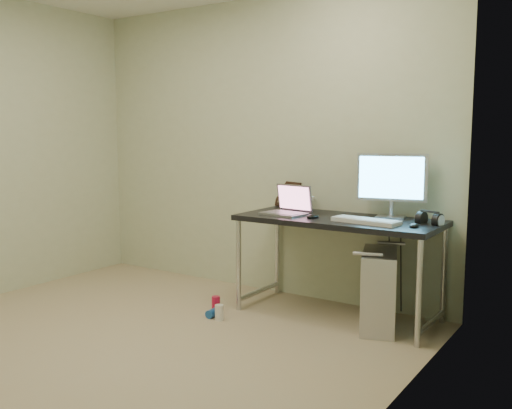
% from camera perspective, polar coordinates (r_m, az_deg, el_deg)
% --- Properties ---
extents(floor, '(3.50, 3.50, 0.00)m').
position_cam_1_polar(floor, '(3.85, -14.49, -13.93)').
color(floor, tan).
rests_on(floor, ground).
extents(wall_back, '(3.50, 0.02, 2.50)m').
position_cam_1_polar(wall_back, '(4.94, 0.37, 5.78)').
color(wall_back, beige).
rests_on(wall_back, ground).
extents(wall_right, '(0.02, 3.50, 2.50)m').
position_cam_1_polar(wall_right, '(2.57, 11.79, 4.24)').
color(wall_right, beige).
rests_on(wall_right, ground).
extents(desk, '(1.49, 0.65, 0.75)m').
position_cam_1_polar(desk, '(4.26, 8.24, -2.43)').
color(desk, black).
rests_on(desk, ground).
extents(tower_computer, '(0.40, 0.58, 0.59)m').
position_cam_1_polar(tower_computer, '(4.15, 12.20, -8.31)').
color(tower_computer, silver).
rests_on(tower_computer, ground).
extents(cable_a, '(0.01, 0.16, 0.69)m').
position_cam_1_polar(cable_a, '(4.45, 13.28, -5.63)').
color(cable_a, black).
rests_on(cable_a, ground).
extents(cable_b, '(0.02, 0.11, 0.71)m').
position_cam_1_polar(cable_b, '(4.41, 14.29, -6.06)').
color(cable_b, black).
rests_on(cable_b, ground).
extents(can_red, '(0.07, 0.07, 0.12)m').
position_cam_1_polar(can_red, '(4.48, -4.03, -9.87)').
color(can_red, '#C5143E').
rests_on(can_red, ground).
extents(can_white, '(0.06, 0.06, 0.12)m').
position_cam_1_polar(can_white, '(4.28, -3.70, -10.73)').
color(can_white, white).
rests_on(can_white, ground).
extents(can_blue, '(0.07, 0.12, 0.06)m').
position_cam_1_polar(can_blue, '(4.36, -4.33, -10.74)').
color(can_blue, '#1D55A8').
rests_on(can_blue, ground).
extents(laptop, '(0.36, 0.30, 0.22)m').
position_cam_1_polar(laptop, '(4.38, 3.24, -0.29)').
color(laptop, '#B5B4BC').
rests_on(laptop, desk).
extents(monitor, '(0.50, 0.18, 0.47)m').
position_cam_1_polar(monitor, '(4.27, 13.41, 2.35)').
color(monitor, '#B5B4BC').
rests_on(monitor, desk).
extents(keyboard, '(0.49, 0.21, 0.03)m').
position_cam_1_polar(keyboard, '(4.03, 10.92, -1.62)').
color(keyboard, silver).
rests_on(keyboard, desk).
extents(mouse_right, '(0.08, 0.11, 0.03)m').
position_cam_1_polar(mouse_right, '(3.93, 15.54, -1.95)').
color(mouse_right, black).
rests_on(mouse_right, desk).
extents(mouse_left, '(0.09, 0.13, 0.04)m').
position_cam_1_polar(mouse_left, '(4.21, 5.71, -1.08)').
color(mouse_left, black).
rests_on(mouse_left, desk).
extents(headphones, '(0.19, 0.11, 0.12)m').
position_cam_1_polar(headphones, '(4.09, 16.97, -1.45)').
color(headphones, black).
rests_on(headphones, desk).
extents(picture_frame, '(0.28, 0.16, 0.22)m').
position_cam_1_polar(picture_frame, '(4.78, 3.21, 1.01)').
color(picture_frame, black).
rests_on(picture_frame, desk).
extents(webcam, '(0.04, 0.03, 0.11)m').
position_cam_1_polar(webcam, '(4.65, 5.60, 0.51)').
color(webcam, silver).
rests_on(webcam, desk).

